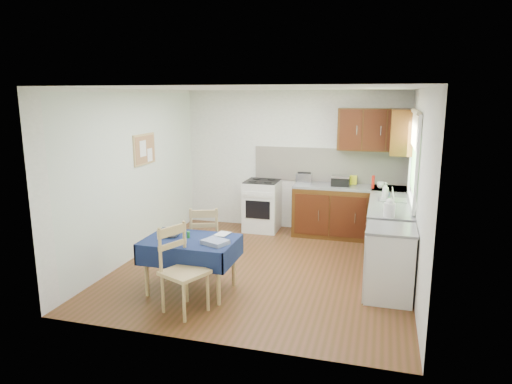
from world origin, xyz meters
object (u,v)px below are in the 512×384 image
(dining_table, at_px, (191,247))
(kettle, at_px, (390,209))
(chair_far, at_px, (205,238))
(dish_rack, at_px, (393,199))
(toaster, at_px, (304,178))
(sandwich_press, at_px, (341,181))
(chair_near, at_px, (181,267))

(dining_table, xyz_separation_m, kettle, (2.34, 0.90, 0.43))
(chair_far, distance_m, dish_rack, 2.79)
(dish_rack, distance_m, kettle, 0.95)
(dining_table, bearing_deg, kettle, 34.11)
(kettle, bearing_deg, dish_rack, 86.28)
(toaster, bearing_deg, sandwich_press, 2.34)
(chair_far, bearing_deg, sandwich_press, -146.75)
(kettle, bearing_deg, chair_near, -147.46)
(toaster, bearing_deg, dish_rack, -29.48)
(chair_far, bearing_deg, chair_near, 78.67)
(chair_near, bearing_deg, sandwich_press, 0.36)
(kettle, bearing_deg, chair_far, -172.95)
(chair_near, xyz_separation_m, kettle, (2.23, 1.42, 0.48))
(chair_near, height_order, kettle, kettle)
(chair_near, bearing_deg, dish_rack, -20.10)
(sandwich_press, height_order, dish_rack, dish_rack)
(chair_far, distance_m, toaster, 2.45)
(chair_far, xyz_separation_m, kettle, (2.40, 0.30, 0.51))
(chair_far, bearing_deg, dish_rack, -173.41)
(toaster, relative_size, kettle, 1.12)
(chair_near, bearing_deg, kettle, -33.53)
(sandwich_press, bearing_deg, chair_far, -124.73)
(toaster, height_order, kettle, kettle)
(chair_far, relative_size, chair_near, 0.95)
(chair_near, distance_m, toaster, 3.44)
(chair_far, distance_m, chair_near, 1.14)
(kettle, bearing_deg, dining_table, -159.02)
(chair_near, distance_m, sandwich_press, 3.63)
(dining_table, bearing_deg, toaster, 84.71)
(chair_far, height_order, kettle, kettle)
(dining_table, bearing_deg, sandwich_press, 73.88)
(sandwich_press, bearing_deg, dish_rack, -45.97)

